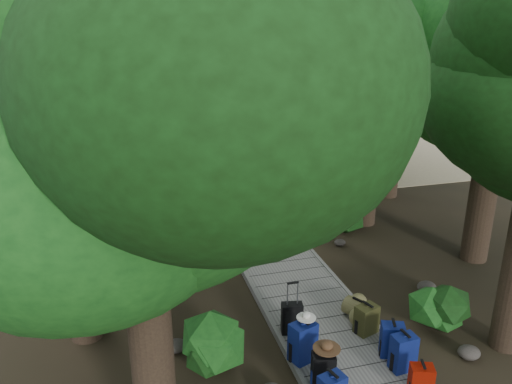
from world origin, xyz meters
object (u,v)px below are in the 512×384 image
object	(u,v)px
backpack_right_c	(392,338)
kayak	(130,160)
backpack_left_b	(323,369)
lone_suitcase_on_sand	(230,168)
backpack_right_d	(367,318)
suitcase_on_boardwalk	(292,318)
sun_lounger	(291,150)
backpack_right_b	(403,351)
backpack_right_a	(421,380)
backpack_left_c	(303,340)
duffel_right_khaki	(358,309)

from	to	relation	value
backpack_right_c	kayak	size ratio (longest dim) A/B	0.23
backpack_left_b	kayak	bearing A→B (deg)	112.66
backpack_left_b	lone_suitcase_on_sand	size ratio (longest dim) A/B	1.04
backpack_right_c	lone_suitcase_on_sand	size ratio (longest dim) A/B	1.04
backpack_right_d	suitcase_on_boardwalk	world-z (taller)	backpack_right_d
backpack_right_c	sun_lounger	world-z (taller)	backpack_right_c
backpack_right_b	backpack_right_c	distance (m)	0.38
lone_suitcase_on_sand	kayak	distance (m)	4.53
kayak	backpack_right_a	bearing A→B (deg)	-57.84
backpack_right_d	kayak	bearing A→B (deg)	87.89
backpack_left_b	backpack_right_c	bearing A→B (deg)	28.90
backpack_right_d	suitcase_on_boardwalk	xyz separation A→B (m)	(-1.34, 0.37, -0.00)
backpack_left_b	backpack_left_c	xyz separation A→B (m)	(-0.08, 0.70, 0.07)
kayak	sun_lounger	xyz separation A→B (m)	(6.72, -0.88, 0.18)
backpack_left_b	suitcase_on_boardwalk	world-z (taller)	backpack_left_b
backpack_left_b	backpack_right_a	distance (m)	1.49
lone_suitcase_on_sand	kayak	world-z (taller)	lone_suitcase_on_sand
suitcase_on_boardwalk	lone_suitcase_on_sand	bearing A→B (deg)	94.41
duffel_right_khaki	suitcase_on_boardwalk	size ratio (longest dim) A/B	0.92
backpack_right_b	sun_lounger	bearing A→B (deg)	74.12
backpack_right_b	suitcase_on_boardwalk	distance (m)	2.06
backpack_left_c	backpack_right_b	xyz separation A→B (m)	(1.53, -0.66, -0.05)
backpack_left_b	sun_lounger	xyz separation A→B (m)	(4.24, 13.56, -0.11)
backpack_right_a	duffel_right_khaki	bearing A→B (deg)	107.69
backpack_right_c	sun_lounger	bearing A→B (deg)	99.49
backpack_right_c	lone_suitcase_on_sand	xyz separation A→B (m)	(-0.30, 11.32, -0.11)
backpack_left_c	suitcase_on_boardwalk	distance (m)	0.82
backpack_right_b	suitcase_on_boardwalk	xyz separation A→B (m)	(-1.43, 1.47, -0.05)
backpack_right_a	suitcase_on_boardwalk	bearing A→B (deg)	141.64
duffel_right_khaki	lone_suitcase_on_sand	xyz separation A→B (m)	(-0.26, 10.12, 0.04)
duffel_right_khaki	kayak	size ratio (longest dim) A/B	0.19
backpack_right_b	lone_suitcase_on_sand	xyz separation A→B (m)	(-0.28, 11.70, -0.13)
backpack_right_c	duffel_right_khaki	distance (m)	1.21
backpack_right_d	lone_suitcase_on_sand	bearing A→B (deg)	72.87
kayak	backpack_left_b	bearing A→B (deg)	-62.40
backpack_right_a	backpack_left_b	bearing A→B (deg)	174.83
backpack_right_d	backpack_left_b	bearing A→B (deg)	-157.84
duffel_right_khaki	kayak	bearing A→B (deg)	79.89
backpack_right_a	lone_suitcase_on_sand	xyz separation A→B (m)	(-0.20, 12.36, -0.09)
backpack_right_d	lone_suitcase_on_sand	world-z (taller)	backpack_right_d
duffel_right_khaki	sun_lounger	distance (m)	12.27
sun_lounger	duffel_right_khaki	bearing A→B (deg)	-116.48
backpack_right_b	backpack_left_c	bearing A→B (deg)	152.44
backpack_right_b	lone_suitcase_on_sand	size ratio (longest dim) A/B	1.11
backpack_left_b	backpack_right_d	size ratio (longest dim) A/B	1.09
backpack_right_c	lone_suitcase_on_sand	distance (m)	11.33
backpack_right_a	sun_lounger	world-z (taller)	backpack_right_a
backpack_left_b	suitcase_on_boardwalk	bearing A→B (deg)	102.52
duffel_right_khaki	suitcase_on_boardwalk	world-z (taller)	suitcase_on_boardwalk
backpack_right_d	suitcase_on_boardwalk	bearing A→B (deg)	146.37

